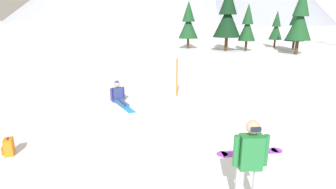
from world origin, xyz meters
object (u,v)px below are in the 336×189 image
backpack_orange (9,147)px  pine_tree_broad (276,28)px  loose_snowboard_far_spare (250,152)px  pine_tree_twin (228,16)px  pine_tree_slender (247,25)px  pine_tree_short (300,18)px  trail_marker_pole (177,78)px  pine_tree_leaning (188,23)px  snowboarder_foreground (250,163)px  pine_tree_tall (296,26)px  snowboarder_midground (119,96)px

backpack_orange → pine_tree_broad: bearing=77.6°
loose_snowboard_far_spare → pine_tree_twin: pine_tree_twin is taller
pine_tree_slender → pine_tree_short: 5.20m
trail_marker_pole → pine_tree_leaning: size_ratio=0.32×
trail_marker_pole → pine_tree_short: pine_tree_short is taller
trail_marker_pole → backpack_orange: bearing=-109.2°
pine_tree_twin → pine_tree_slender: bearing=19.4°
pine_tree_slender → pine_tree_short: pine_tree_short is taller
loose_snowboard_far_spare → pine_tree_twin: bearing=99.8°
loose_snowboard_far_spare → pine_tree_twin: 24.12m
trail_marker_pole → pine_tree_leaning: bearing=104.4°
pine_tree_broad → pine_tree_leaning: bearing=-154.3°
snowboarder_foreground → pine_tree_twin: size_ratio=0.26×
loose_snowboard_far_spare → pine_tree_tall: size_ratio=0.36×
loose_snowboard_far_spare → pine_tree_slender: size_ratio=0.35×
backpack_orange → pine_tree_short: pine_tree_short is taller
pine_tree_slender → pine_tree_short: (4.94, -1.43, 0.76)m
snowboarder_foreground → pine_tree_leaning: bearing=108.1°
pine_tree_twin → backpack_orange: bearing=-94.1°
loose_snowboard_far_spare → trail_marker_pole: size_ratio=1.01×
pine_tree_tall → pine_tree_broad: (-1.90, 2.77, -0.23)m
snowboarder_midground → backpack_orange: bearing=-94.8°
pine_tree_tall → pine_tree_broad: 3.37m
loose_snowboard_far_spare → pine_tree_tall: (2.93, 26.47, 2.60)m
snowboarder_midground → pine_tree_leaning: 22.27m
backpack_orange → pine_tree_slender: (3.89, 26.46, 2.52)m
backpack_orange → snowboarder_foreground: bearing=-0.1°
snowboarder_midground → pine_tree_leaning: size_ratio=0.29×
pine_tree_slender → pine_tree_twin: size_ratio=0.74×
backpack_orange → trail_marker_pole: trail_marker_pole is taller
pine_tree_leaning → pine_tree_slender: bearing=-3.0°
pine_tree_leaning → pine_tree_broad: pine_tree_leaning is taller
pine_tree_tall → pine_tree_slender: bearing=-155.4°
pine_tree_slender → pine_tree_broad: bearing=58.9°
snowboarder_midground → trail_marker_pole: size_ratio=0.91×
trail_marker_pole → pine_tree_leaning: 20.79m
snowboarder_midground → pine_tree_slender: bearing=80.8°
loose_snowboard_far_spare → pine_tree_leaning: size_ratio=0.32×
loose_snowboard_far_spare → pine_tree_leaning: bearing=109.5°
trail_marker_pole → pine_tree_broad: bearing=79.5°
pine_tree_twin → snowboarder_foreground: bearing=-80.9°
pine_tree_broad → pine_tree_tall: bearing=-55.6°
pine_tree_twin → trail_marker_pole: bearing=-88.4°
pine_tree_tall → pine_tree_twin: (-6.99, -2.98, 1.08)m
pine_tree_tall → snowboarder_foreground: bearing=-95.7°
trail_marker_pole → pine_tree_leaning: (-5.16, 20.03, 2.10)m
backpack_orange → pine_tree_tall: size_ratio=0.10×
pine_tree_tall → pine_tree_leaning: size_ratio=0.88×
pine_tree_tall → pine_tree_short: (0.01, -3.68, 0.87)m
snowboarder_foreground → loose_snowboard_far_spare: snowboarder_foreground is taller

